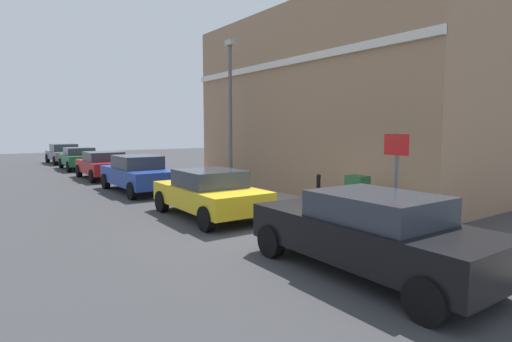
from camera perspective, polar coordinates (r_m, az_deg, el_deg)
The scene contains 14 objects.
ground at distance 10.09m, azimuth 4.50°, elevation -8.57°, with size 80.00×80.00×0.00m, color #38383A.
sidewalk at distance 15.95m, azimuth -4.11°, elevation -2.88°, with size 2.63×30.00×0.15m, color gray.
corner_building at distance 17.69m, azimuth 13.60°, elevation 8.97°, with size 7.75×12.33×7.00m.
car_black at distance 7.37m, azimuth 15.64°, elevation -8.20°, with size 1.94×4.50×1.44m.
car_yellow at distance 11.69m, azimuth -6.58°, elevation -3.02°, with size 1.97×4.02×1.36m.
car_blue at distance 16.87m, azimuth -16.31°, elevation -0.30°, with size 1.85×4.42×1.46m.
car_red at distance 21.88m, azimuth -20.67°, elevation 0.86°, with size 1.96×3.99×1.37m.
car_green at distance 27.44m, azimuth -23.59°, elevation 1.69°, with size 1.98×4.06×1.36m.
car_grey at distance 32.67m, azimuth -25.37°, elevation 2.24°, with size 2.02×3.97×1.41m.
utility_cabinet at distance 11.08m, azimuth 14.00°, elevation -3.81°, with size 0.46×0.61×1.15m.
bollard_near_cabinet at distance 12.20m, azimuth 8.75°, elevation -2.70°, with size 0.14×0.14×1.04m.
bollard_far_kerb at distance 12.77m, azimuth -1.19°, elevation -2.24°, with size 0.14×0.14×1.04m.
street_sign at distance 8.95m, azimuth 19.10°, elevation 0.07°, with size 0.08×0.60×2.30m.
lamppost at distance 15.81m, azimuth -3.64°, elevation 8.77°, with size 0.20×0.44×5.72m.
Camera 1 is at (-6.26, -7.49, 2.53)m, focal length 28.47 mm.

